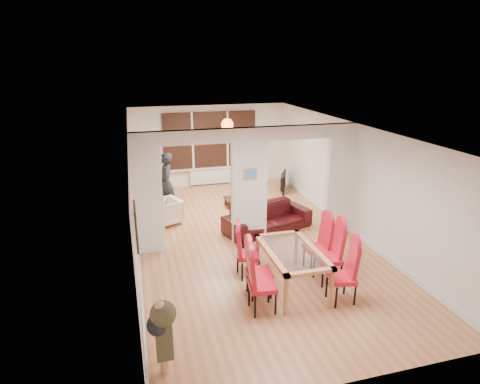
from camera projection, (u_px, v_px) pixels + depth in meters
name	position (u px, v px, depth m)	size (l,w,h in m)	color
floor	(249.00, 239.00, 9.29)	(5.00, 9.00, 0.01)	#C07C4D
room_walls	(249.00, 186.00, 8.88)	(5.00, 9.00, 2.60)	silver
divider_wall	(249.00, 186.00, 8.88)	(5.00, 0.18, 2.60)	white
bay_window_blinds	(210.00, 140.00, 12.88)	(3.00, 0.08, 1.80)	black
radiator	(211.00, 176.00, 13.22)	(1.40, 0.08, 0.50)	white
pendant_light	(227.00, 125.00, 11.71)	(0.36, 0.36, 0.36)	orange
stair_newel	(159.00, 315.00, 5.63)	(0.40, 1.20, 1.10)	tan
wall_poster	(136.00, 226.00, 5.97)	(0.04, 0.52, 0.67)	gray
pillar_photo	(250.00, 174.00, 8.69)	(0.30, 0.03, 0.25)	#4C8CD8
dining_table	(292.00, 269.00, 7.21)	(0.91, 1.62, 0.76)	#BA7545
dining_chair_la	(262.00, 281.00, 6.51)	(0.43, 0.43, 1.07)	red
dining_chair_lb	(259.00, 269.00, 6.94)	(0.41, 0.41, 1.03)	red
dining_chair_lc	(248.00, 251.00, 7.58)	(0.41, 0.41, 1.03)	red
dining_chair_ra	(342.00, 273.00, 6.76)	(0.43, 0.43, 1.07)	red
dining_chair_rb	(329.00, 254.00, 7.37)	(0.45, 0.45, 1.12)	red
dining_chair_rc	(317.00, 245.00, 7.80)	(0.43, 0.43, 1.07)	red
sofa	(267.00, 218.00, 9.72)	(2.15, 0.84, 0.63)	black
armchair	(166.00, 212.00, 10.09)	(0.70, 0.68, 0.64)	#F4E3CF
person	(166.00, 183.00, 10.67)	(0.40, 0.60, 1.65)	black
television	(281.00, 182.00, 12.64)	(0.13, 1.02, 0.59)	black
coffee_table	(244.00, 201.00, 11.40)	(1.08, 0.54, 0.25)	#361B12
bottle	(236.00, 194.00, 11.27)	(0.06, 0.06, 0.26)	#143F19
bowl	(246.00, 197.00, 11.31)	(0.23, 0.23, 0.06)	#361B12
shoes	(243.00, 245.00, 8.90)	(0.22, 0.24, 0.09)	black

